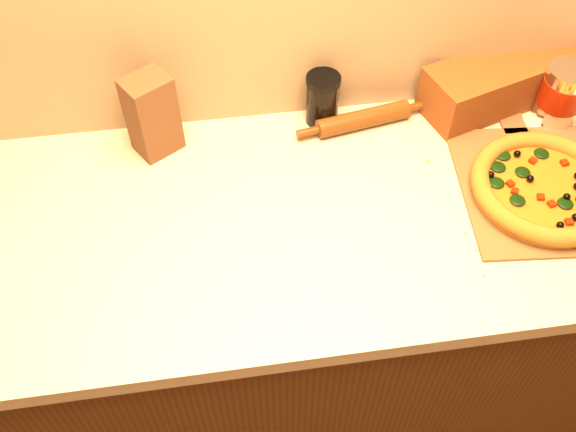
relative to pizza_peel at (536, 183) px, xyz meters
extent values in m
cube|color=#42290E|center=(-0.53, -0.01, -0.47)|extent=(2.80, 0.65, 0.86)
cube|color=beige|center=(-0.53, -0.01, -0.02)|extent=(2.84, 0.68, 0.04)
cube|color=brown|center=(0.00, -0.02, 0.00)|extent=(0.38, 0.41, 0.01)
cube|color=brown|center=(0.02, 0.23, 0.00)|extent=(0.07, 0.16, 0.01)
cylinder|color=#A9672A|center=(0.00, -0.04, 0.01)|extent=(0.30, 0.30, 0.02)
cylinder|color=orange|center=(0.00, -0.04, 0.02)|extent=(0.25, 0.25, 0.01)
torus|color=#92571A|center=(0.00, -0.04, 0.03)|extent=(0.32, 0.32, 0.04)
ellipsoid|color=black|center=(0.05, -0.01, 0.03)|extent=(0.03, 0.03, 0.01)
sphere|color=black|center=(-0.04, -0.05, 0.03)|extent=(0.02, 0.02, 0.02)
cube|color=maroon|center=(0.02, -0.08, 0.03)|extent=(0.02, 0.02, 0.01)
cylinder|color=#572B0F|center=(-0.34, 0.24, 0.02)|extent=(0.23, 0.09, 0.05)
cylinder|color=#572B0F|center=(-0.20, 0.27, 0.02)|extent=(0.06, 0.03, 0.02)
cylinder|color=#572B0F|center=(-0.48, 0.22, 0.02)|extent=(0.06, 0.03, 0.02)
cylinder|color=silver|center=(0.12, 0.20, 0.07)|extent=(0.10, 0.10, 0.15)
cylinder|color=#8F1905|center=(0.12, 0.20, 0.08)|extent=(0.11, 0.11, 0.07)
cube|color=brown|center=(0.03, 0.29, 0.06)|extent=(0.46, 0.27, 0.12)
cube|color=brown|center=(-0.83, 0.24, 0.10)|extent=(0.13, 0.12, 0.20)
cylinder|color=black|center=(-0.44, 0.28, 0.05)|extent=(0.08, 0.08, 0.12)
cylinder|color=black|center=(-0.44, 0.28, 0.12)|extent=(0.08, 0.08, 0.01)
camera|label=1|loc=(-0.69, -0.87, 1.07)|focal=40.00mm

